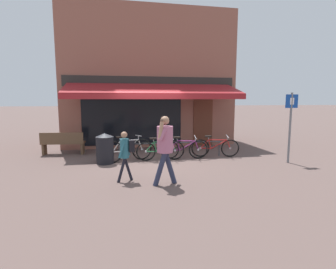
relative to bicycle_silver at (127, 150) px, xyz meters
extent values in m
plane|color=brown|center=(0.89, 0.03, -0.40)|extent=(160.00, 160.00, 0.00)
cube|color=#8E5647|center=(1.21, 4.01, 2.67)|extent=(7.78, 3.00, 6.14)
cube|color=black|center=(0.35, 2.50, 0.84)|extent=(4.28, 0.04, 2.17)
cube|color=#5B2D1E|center=(3.54, 2.50, 0.65)|extent=(0.90, 0.04, 2.10)
cube|color=#282623|center=(1.21, 2.49, 2.48)|extent=(7.40, 0.06, 0.44)
cube|color=maroon|center=(1.21, 1.62, 2.15)|extent=(7.01, 1.79, 0.50)
cube|color=maroon|center=(1.21, 0.73, 1.83)|extent=(7.01, 0.03, 0.20)
cylinder|color=#47494F|center=(1.57, 0.23, 0.15)|extent=(3.82, 0.04, 0.04)
cylinder|color=#47494F|center=(-0.29, 0.23, -0.12)|extent=(0.04, 0.04, 0.55)
cylinder|color=#47494F|center=(3.43, 0.23, -0.12)|extent=(0.04, 0.04, 0.55)
torus|color=black|center=(0.51, 0.16, -0.03)|extent=(0.73, 0.30, 0.74)
cylinder|color=#9E9EA3|center=(0.51, 0.16, -0.03)|extent=(0.09, 0.08, 0.07)
torus|color=black|center=(-0.50, -0.16, -0.03)|extent=(0.73, 0.30, 0.74)
cylinder|color=#9E9EA3|center=(-0.50, -0.16, -0.03)|extent=(0.09, 0.08, 0.07)
cylinder|color=#BCB7B2|center=(0.12, 0.05, 0.14)|extent=(0.57, 0.23, 0.40)
cylinder|color=#BCB7B2|center=(0.08, 0.04, 0.33)|extent=(0.63, 0.23, 0.05)
cylinder|color=#BCB7B2|center=(-0.19, -0.05, 0.15)|extent=(0.12, 0.05, 0.39)
cylinder|color=#BCB7B2|center=(-0.32, -0.11, -0.04)|extent=(0.37, 0.15, 0.05)
cylinder|color=#BCB7B2|center=(-0.36, -0.11, 0.16)|extent=(0.31, 0.15, 0.39)
cylinder|color=#BCB7B2|center=(0.45, 0.15, 0.15)|extent=(0.15, 0.06, 0.36)
cylinder|color=#9E9EA3|center=(-0.24, -0.06, 0.39)|extent=(0.06, 0.03, 0.11)
cube|color=black|center=(-0.26, -0.06, 0.46)|extent=(0.26, 0.17, 0.05)
cylinder|color=#9E9EA3|center=(0.39, 0.14, 0.39)|extent=(0.03, 0.04, 0.14)
cylinder|color=#9E9EA3|center=(0.39, 0.15, 0.46)|extent=(0.18, 0.50, 0.05)
torus|color=black|center=(1.65, -0.10, -0.06)|extent=(0.67, 0.10, 0.68)
cylinder|color=#9E9EA3|center=(1.65, -0.10, -0.06)|extent=(0.07, 0.07, 0.07)
torus|color=black|center=(0.62, -0.11, -0.06)|extent=(0.67, 0.10, 0.68)
cylinder|color=#9E9EA3|center=(0.62, -0.11, -0.06)|extent=(0.07, 0.07, 0.07)
cylinder|color=#23703D|center=(1.26, -0.12, 0.09)|extent=(0.57, 0.06, 0.36)
cylinder|color=#23703D|center=(1.22, -0.13, 0.26)|extent=(0.63, 0.04, 0.05)
cylinder|color=#23703D|center=(0.94, -0.12, 0.10)|extent=(0.12, 0.07, 0.35)
cylinder|color=#23703D|center=(0.80, -0.11, -0.07)|extent=(0.36, 0.04, 0.05)
cylinder|color=#23703D|center=(0.76, -0.12, 0.10)|extent=(0.31, 0.06, 0.35)
cylinder|color=#23703D|center=(1.59, -0.11, 0.10)|extent=(0.15, 0.06, 0.33)
cylinder|color=#9E9EA3|center=(0.89, -0.13, 0.32)|extent=(0.06, 0.04, 0.11)
cube|color=black|center=(0.88, -0.14, 0.39)|extent=(0.24, 0.10, 0.06)
cylinder|color=#9E9EA3|center=(1.54, -0.13, 0.32)|extent=(0.03, 0.04, 0.14)
cylinder|color=#9E9EA3|center=(1.54, -0.14, 0.39)|extent=(0.03, 0.52, 0.06)
torus|color=black|center=(2.50, -0.11, -0.06)|extent=(0.69, 0.22, 0.68)
cylinder|color=#9E9EA3|center=(2.50, -0.11, -0.06)|extent=(0.08, 0.08, 0.08)
torus|color=black|center=(1.49, 0.05, -0.06)|extent=(0.69, 0.22, 0.68)
cylinder|color=#9E9EA3|center=(1.49, 0.05, -0.06)|extent=(0.08, 0.08, 0.08)
cylinder|color=#892D7A|center=(2.11, -0.07, 0.09)|extent=(0.57, 0.16, 0.36)
cylinder|color=#892D7A|center=(2.07, -0.08, 0.26)|extent=(0.63, 0.13, 0.05)
cylinder|color=#892D7A|center=(1.80, -0.02, 0.10)|extent=(0.12, 0.07, 0.36)
cylinder|color=#892D7A|center=(1.66, 0.02, -0.07)|extent=(0.36, 0.09, 0.05)
cylinder|color=#892D7A|center=(1.62, 0.01, 0.10)|extent=(0.31, 0.12, 0.35)
cylinder|color=#892D7A|center=(2.44, -0.12, 0.10)|extent=(0.15, 0.05, 0.33)
cylinder|color=#9E9EA3|center=(1.74, -0.03, 0.32)|extent=(0.06, 0.03, 0.11)
cube|color=black|center=(1.73, -0.04, 0.39)|extent=(0.25, 0.14, 0.06)
cylinder|color=#9E9EA3|center=(2.38, -0.14, 0.32)|extent=(0.03, 0.04, 0.14)
cylinder|color=#9E9EA3|center=(2.38, -0.14, 0.39)|extent=(0.11, 0.52, 0.08)
torus|color=black|center=(3.74, -0.06, -0.07)|extent=(0.68, 0.26, 0.67)
cylinder|color=#9E9EA3|center=(3.74, -0.06, -0.07)|extent=(0.08, 0.08, 0.08)
torus|color=black|center=(2.67, 0.16, -0.07)|extent=(0.68, 0.26, 0.67)
cylinder|color=#9E9EA3|center=(2.67, 0.16, -0.07)|extent=(0.08, 0.08, 0.08)
cylinder|color=#B21E1E|center=(3.33, 0.01, 0.08)|extent=(0.59, 0.20, 0.36)
cylinder|color=#B21E1E|center=(3.29, -0.01, 0.25)|extent=(0.66, 0.17, 0.05)
cylinder|color=#B21E1E|center=(3.00, 0.07, 0.09)|extent=(0.13, 0.07, 0.35)
cylinder|color=#B21E1E|center=(2.86, 0.12, -0.07)|extent=(0.38, 0.11, 0.05)
cylinder|color=#B21E1E|center=(2.82, 0.11, 0.10)|extent=(0.32, 0.14, 0.35)
cylinder|color=#B21E1E|center=(3.68, -0.07, 0.09)|extent=(0.16, 0.05, 0.32)
cylinder|color=#9E9EA3|center=(2.94, 0.06, 0.31)|extent=(0.06, 0.03, 0.11)
cube|color=black|center=(2.93, 0.05, 0.38)|extent=(0.26, 0.15, 0.06)
cylinder|color=#9E9EA3|center=(3.61, -0.08, 0.31)|extent=(0.03, 0.05, 0.14)
cylinder|color=#9E9EA3|center=(3.61, -0.09, 0.38)|extent=(0.13, 0.51, 0.09)
cylinder|color=#282D47|center=(0.68, -2.77, 0.01)|extent=(0.38, 0.20, 0.85)
cylinder|color=#282D47|center=(0.96, -2.60, 0.01)|extent=(0.38, 0.20, 0.85)
cylinder|color=#B26684|center=(0.82, -2.68, 0.74)|extent=(0.47, 0.47, 0.65)
sphere|color=#A87A5B|center=(0.82, -2.68, 1.21)|extent=(0.21, 0.21, 0.21)
cylinder|color=#B26684|center=(0.96, -2.48, 0.74)|extent=(0.30, 0.13, 0.58)
cylinder|color=#B26684|center=(0.71, -2.90, 0.89)|extent=(0.25, 0.18, 0.30)
cylinder|color=#A87A5B|center=(0.68, -2.89, 0.98)|extent=(0.20, 0.21, 0.44)
cube|color=black|center=(0.72, -2.84, 1.19)|extent=(0.03, 0.07, 0.14)
cylinder|color=black|center=(-0.25, -2.31, -0.09)|extent=(0.26, 0.09, 0.64)
cylinder|color=black|center=(-0.07, -2.17, -0.09)|extent=(0.26, 0.09, 0.64)
cylinder|color=#286675|center=(-0.16, -2.24, 0.47)|extent=(0.24, 0.24, 0.49)
sphere|color=#A87A5B|center=(-0.16, -2.24, 0.82)|extent=(0.16, 0.16, 0.16)
cylinder|color=#286675|center=(-0.10, -2.11, 0.47)|extent=(0.21, 0.12, 0.43)
cylinder|color=#286675|center=(-0.22, -2.38, 0.47)|extent=(0.21, 0.12, 0.43)
cube|color=black|center=(0.02, -2.23, 0.53)|extent=(0.15, 0.20, 0.30)
cylinder|color=black|center=(-0.74, -0.16, 0.05)|extent=(0.58, 0.58, 0.90)
cone|color=#33353A|center=(-0.74, -0.16, 0.56)|extent=(0.59, 0.59, 0.12)
cylinder|color=slate|center=(5.30, -1.25, 0.77)|extent=(0.07, 0.07, 2.34)
cube|color=#14429E|center=(5.30, -1.26, 1.66)|extent=(0.44, 0.02, 0.44)
cube|color=white|center=(5.30, -1.28, 1.66)|extent=(0.14, 0.01, 0.22)
cube|color=brown|center=(-2.39, 1.66, 0.05)|extent=(1.63, 0.59, 0.06)
cube|color=brown|center=(-2.41, 1.47, 0.27)|extent=(1.60, 0.20, 0.40)
cube|color=brown|center=(-3.11, 1.73, -0.17)|extent=(0.11, 0.36, 0.45)
cube|color=brown|center=(-1.67, 1.59, -0.17)|extent=(0.11, 0.36, 0.45)
camera|label=1|loc=(-0.33, -8.93, 1.72)|focal=28.00mm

